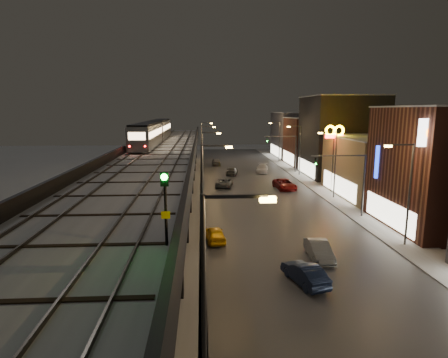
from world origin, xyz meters
name	(u,v)px	position (x,y,z in m)	size (l,w,h in m)	color
ground	(218,344)	(0.00, 0.00, 0.00)	(220.00, 220.00, 0.00)	silver
road_surface	(259,193)	(7.50, 35.00, 0.03)	(17.00, 120.00, 0.06)	#46474D
sidewalk_right	(327,191)	(17.50, 35.00, 0.07)	(4.00, 120.00, 0.14)	#9FA1A8
under_viaduct_pavement	(165,194)	(-6.00, 35.00, 0.03)	(11.00, 120.00, 0.06)	#9FA1A8
elevated_viaduct	(161,157)	(-6.00, 31.84, 5.62)	(9.00, 100.00, 6.30)	black
viaduct_trackbed	(161,152)	(-6.01, 31.97, 6.39)	(8.40, 100.00, 0.32)	#B2B7C1
viaduct_parapet_streetside	(194,148)	(-1.65, 32.00, 6.85)	(0.30, 100.00, 1.10)	black
viaduct_parapet_far	(127,148)	(-10.35, 32.00, 6.85)	(0.30, 100.00, 1.10)	black
building_c	(382,167)	(23.99, 32.00, 4.08)	(12.20, 15.20, 8.16)	#8B7553
building_d	(341,137)	(23.99, 48.00, 7.08)	(12.20, 13.20, 14.16)	black
building_e	(316,141)	(23.99, 62.00, 5.08)	(12.20, 12.20, 10.16)	brown
building_f	(300,135)	(23.99, 76.00, 5.58)	(12.20, 16.20, 11.16)	#44434A
streetlight_left_0	(211,298)	(-0.43, -5.00, 5.24)	(2.57, 0.28, 9.00)	#38383A
streetlight_left_1	(206,190)	(-0.43, 13.00, 5.24)	(2.57, 0.28, 9.00)	#38383A
streetlight_right_1	(407,188)	(16.73, 13.00, 5.24)	(2.56, 0.28, 9.00)	#38383A
streetlight_left_2	(204,161)	(-0.43, 31.00, 5.24)	(2.57, 0.28, 9.00)	#38383A
streetlight_right_2	(333,160)	(16.73, 31.00, 5.24)	(2.56, 0.28, 9.00)	#38383A
streetlight_left_3	(203,147)	(-0.43, 49.00, 5.24)	(2.57, 0.28, 9.00)	#38383A
streetlight_right_3	(299,147)	(16.73, 49.00, 5.24)	(2.56, 0.28, 9.00)	#38383A
streetlight_left_4	(203,139)	(-0.43, 67.00, 5.24)	(2.57, 0.28, 9.00)	#38383A
streetlight_right_4	(278,139)	(16.73, 67.00, 5.24)	(2.56, 0.28, 9.00)	#38383A
traffic_light_rig_a	(354,177)	(15.84, 22.00, 4.50)	(6.10, 0.34, 7.00)	#38383A
traffic_light_rig_b	(290,149)	(15.84, 52.00, 4.50)	(6.10, 0.34, 7.00)	#38383A
subway_train	(154,131)	(-8.50, 45.38, 8.27)	(2.79, 33.75, 3.33)	gray
rail_signal	(165,194)	(-2.10, -3.46, 8.66)	(0.33, 0.42, 2.88)	black
car_taxi	(215,235)	(0.39, 15.05, 0.68)	(1.60, 3.96, 1.35)	yellow
car_near_white	(305,274)	(6.23, 6.37, 0.71)	(1.50, 4.30, 1.42)	#141E3C
car_mid_silver	(224,183)	(2.76, 39.44, 0.69)	(2.30, 4.98, 1.38)	#50565E
car_mid_dark	(232,171)	(4.76, 50.04, 0.70)	(1.95, 4.79, 1.39)	#555557
car_far_white	(216,162)	(2.41, 62.45, 0.74)	(1.74, 4.32, 1.47)	gray
car_onc_silver	(319,251)	(8.52, 10.45, 0.72)	(1.53, 4.37, 1.44)	slate
car_onc_dark	(285,185)	(11.61, 36.78, 0.77)	(2.56, 5.55, 1.54)	maroon
car_onc_white	(262,169)	(10.74, 52.17, 0.76)	(2.13, 5.23, 1.52)	silver
sign_mcdonalds	(334,138)	(18.00, 34.65, 7.80)	(2.87, 0.55, 9.65)	#38383A
sign_citgo	(431,150)	(18.50, 13.01, 8.48)	(2.33, 0.39, 11.06)	#38383A
sign_carwash	(382,168)	(18.50, 21.25, 5.66)	(1.55, 0.35, 8.06)	#38383A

